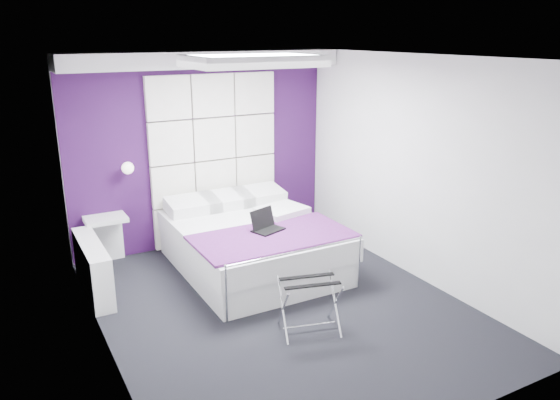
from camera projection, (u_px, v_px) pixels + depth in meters
name	position (u px, v px, depth m)	size (l,w,h in m)	color
floor	(281.00, 306.00, 5.87)	(4.40, 4.40, 0.00)	black
ceiling	(281.00, 57.00, 5.11)	(4.40, 4.40, 0.00)	white
wall_back	(202.00, 151.00, 7.34)	(3.60, 3.60, 0.00)	silver
wall_left	(97.00, 218.00, 4.67)	(4.40, 4.40, 0.00)	silver
wall_right	(417.00, 170.00, 6.32)	(4.40, 4.40, 0.00)	silver
accent_wall	(203.00, 151.00, 7.33)	(3.58, 0.02, 2.58)	#300E3D
soffit	(206.00, 59.00, 6.77)	(3.58, 0.50, 0.20)	white
headboard	(215.00, 160.00, 7.39)	(1.80, 0.08, 2.30)	silver
skylight	(253.00, 60.00, 5.63)	(1.36, 0.86, 0.12)	white
wall_lamp	(127.00, 167.00, 6.76)	(0.15, 0.15, 0.15)	white
radiator	(93.00, 268.00, 6.10)	(0.22, 1.20, 0.60)	white
bed	(252.00, 243.00, 6.74)	(1.80, 2.18, 0.76)	white
nightstand	(105.00, 219.00, 6.76)	(0.50, 0.39, 0.06)	white
luggage_rack	(309.00, 306.00, 5.31)	(0.55, 0.41, 0.54)	silver
laptop	(266.00, 225.00, 6.36)	(0.35, 0.25, 0.25)	black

